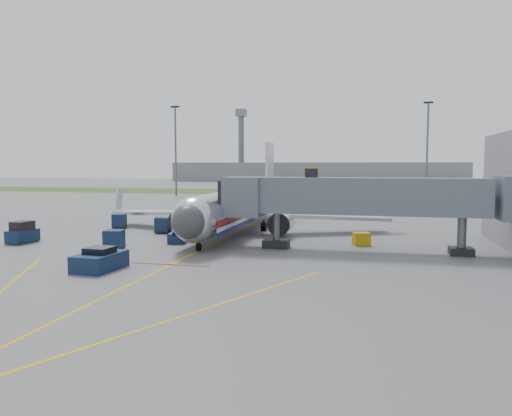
% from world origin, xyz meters
% --- Properties ---
extents(ground, '(400.00, 400.00, 0.00)m').
position_xyz_m(ground, '(0.00, 0.00, 0.00)').
color(ground, '#565659').
rests_on(ground, ground).
extents(grass_strip, '(300.00, 25.00, 0.01)m').
position_xyz_m(grass_strip, '(0.00, 90.00, 0.01)').
color(grass_strip, '#2D4C1E').
rests_on(grass_strip, ground).
extents(apron_markings, '(21.52, 50.00, 0.01)m').
position_xyz_m(apron_markings, '(0.00, -7.40, 0.00)').
color(apron_markings, gold).
rests_on(apron_markings, ground).
extents(airliner, '(32.10, 35.67, 10.25)m').
position_xyz_m(airliner, '(0.00, 15.25, 2.65)').
color(airliner, silver).
rests_on(airliner, ground).
extents(jet_bridge, '(25.30, 4.00, 6.90)m').
position_xyz_m(jet_bridge, '(12.86, 5.00, 4.47)').
color(jet_bridge, slate).
rests_on(jet_bridge, ground).
extents(light_mast_left, '(2.00, 0.44, 20.40)m').
position_xyz_m(light_mast_left, '(-30.00, 70.00, 10.78)').
color(light_mast_left, '#595B60').
rests_on(light_mast_left, ground).
extents(light_mast_right, '(2.00, 0.44, 20.40)m').
position_xyz_m(light_mast_right, '(25.00, 75.00, 10.78)').
color(light_mast_right, '#595B60').
rests_on(light_mast_right, ground).
extents(distant_terminal, '(120.00, 14.00, 8.00)m').
position_xyz_m(distant_terminal, '(-10.00, 170.00, 4.00)').
color(distant_terminal, slate).
rests_on(distant_terminal, ground).
extents(control_tower, '(4.00, 4.00, 30.00)m').
position_xyz_m(control_tower, '(-40.00, 165.00, 17.33)').
color(control_tower, '#595B60').
rests_on(control_tower, ground).
extents(pushback_tug, '(2.55, 3.91, 1.57)m').
position_xyz_m(pushback_tug, '(-4.00, -6.70, 0.66)').
color(pushback_tug, '#0D1D3C').
rests_on(pushback_tug, ground).
extents(baggage_tug, '(1.71, 2.96, 2.00)m').
position_xyz_m(baggage_tug, '(-17.19, 2.27, 0.88)').
color(baggage_tug, '#0D1D3C').
rests_on(baggage_tug, ground).
extents(baggage_cart_a, '(1.64, 1.64, 1.64)m').
position_xyz_m(baggage_cart_a, '(-7.35, 11.44, 0.83)').
color(baggage_cart_a, '#0D1D3C').
rests_on(baggage_cart_a, ground).
extents(baggage_cart_b, '(1.83, 1.83, 1.68)m').
position_xyz_m(baggage_cart_b, '(-7.11, 0.82, 0.85)').
color(baggage_cart_b, '#0D1D3C').
rests_on(baggage_cart_b, ground).
extents(baggage_cart_c, '(1.88, 1.88, 1.62)m').
position_xyz_m(baggage_cart_c, '(-13.75, 13.88, 0.82)').
color(baggage_cart_c, '#0D1D3C').
rests_on(baggage_cart_c, ground).
extents(belt_loader, '(2.16, 4.60, 2.17)m').
position_xyz_m(belt_loader, '(-3.51, 6.33, 0.54)').
color(belt_loader, '#0D1D3C').
rests_on(belt_loader, ground).
extents(ground_power_cart, '(1.68, 1.41, 1.15)m').
position_xyz_m(ground_power_cart, '(13.15, 8.00, 0.56)').
color(ground_power_cart, gold).
rests_on(ground_power_cart, ground).
extents(ramp_worker, '(0.73, 0.59, 1.74)m').
position_xyz_m(ramp_worker, '(-8.44, 12.14, 0.87)').
color(ramp_worker, '#A2C316').
rests_on(ramp_worker, ground).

